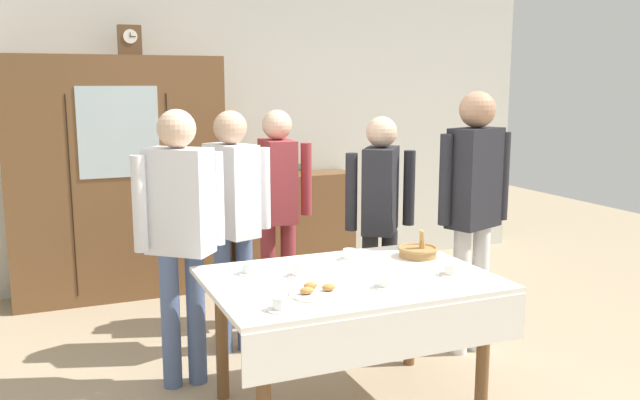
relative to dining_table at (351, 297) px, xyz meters
The scene contains 22 objects.
ground_plane 0.69m from the dining_table, 90.00° to the left, with size 12.00×12.00×0.00m, color tan.
back_wall 2.97m from the dining_table, 90.00° to the left, with size 6.40×0.10×2.70m, color silver.
dining_table is the anchor object (origin of this frame).
wall_cabinet 2.76m from the dining_table, 109.17° to the left, with size 1.71×0.46×1.98m.
mantel_clock 3.06m from the dining_table, 106.27° to the left, with size 0.18×0.11×0.24m.
bookshelf_low 2.73m from the dining_table, 75.92° to the left, with size 1.11×0.35×0.94m.
book_stack 2.74m from the dining_table, 75.92° to the left, with size 0.16×0.20×0.10m.
tea_cup_mid_right 0.57m from the dining_table, 148.85° to the left, with size 0.13×0.13×0.06m.
tea_cup_center 0.31m from the dining_table, 149.33° to the left, with size 0.13×0.13×0.06m.
tea_cup_back_edge 0.40m from the dining_table, 66.39° to the left, with size 0.13×0.13×0.06m.
tea_cup_near_left 0.27m from the dining_table, 67.39° to the right, with size 0.13×0.13×0.06m.
tea_cup_mid_left 0.63m from the dining_table, 147.21° to the right, with size 0.13×0.13×0.06m.
tea_cup_far_left 0.56m from the dining_table, 16.97° to the right, with size 0.13×0.13×0.06m.
bread_basket 0.62m from the dining_table, 24.03° to the left, with size 0.24×0.24×0.16m.
pastry_plate 0.35m from the dining_table, 146.75° to the right, with size 0.28×0.28×0.05m.
spoon_far_right 0.16m from the dining_table, 94.63° to the left, with size 0.12×0.02×0.01m.
spoon_center 0.31m from the dining_table, 28.69° to the left, with size 0.12×0.02×0.01m.
person_beside_shelf 1.12m from the dining_table, 54.33° to the left, with size 0.52×0.41×1.55m.
person_behind_table_left 1.16m from the dining_table, 108.77° to the left, with size 0.52×0.41×1.60m.
person_near_right_end 1.08m from the dining_table, 138.82° to the left, with size 0.52×0.38×1.63m.
person_behind_table_right 1.23m from the dining_table, 22.35° to the left, with size 0.52×0.31×1.72m.
person_by_cabinet 1.45m from the dining_table, 86.76° to the left, with size 0.52×0.37×1.58m.
Camera 1 is at (-1.48, -3.34, 1.78)m, focal length 37.82 mm.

